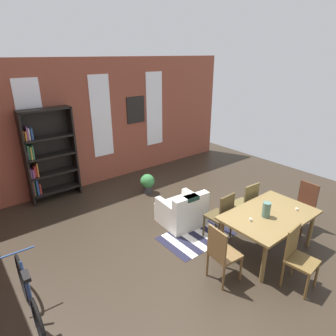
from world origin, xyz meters
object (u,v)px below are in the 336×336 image
(bookshelf_tall, at_px, (47,156))
(potted_plant_by_shelf, at_px, (148,182))
(dining_chair_head_left, at_px, (222,253))
(bicycle_second, at_px, (30,299))
(vase_on_table, at_px, (266,210))
(armchair_white, at_px, (182,212))
(dining_table, at_px, (269,218))
(dining_chair_far_left, at_px, (221,215))
(dining_chair_head_right, at_px, (303,205))
(dining_chair_near_left, at_px, (298,256))
(dining_chair_far_right, at_px, (246,203))

(bookshelf_tall, height_order, potted_plant_by_shelf, bookshelf_tall)
(dining_chair_head_left, xyz_separation_m, bicycle_second, (-2.47, 1.05, -0.17))
(potted_plant_by_shelf, bearing_deg, vase_on_table, -86.67)
(armchair_white, bearing_deg, vase_on_table, -74.04)
(dining_table, height_order, bookshelf_tall, bookshelf_tall)
(dining_table, height_order, dining_chair_head_left, dining_chair_head_left)
(dining_table, distance_m, dining_chair_far_left, 0.84)
(dining_chair_head_right, relative_size, dining_chair_head_left, 1.00)
(dining_table, height_order, vase_on_table, vase_on_table)
(dining_chair_far_left, relative_size, dining_chair_near_left, 1.00)
(bookshelf_tall, bearing_deg, dining_chair_near_left, -69.76)
(dining_chair_near_left, bearing_deg, armchair_white, 95.14)
(potted_plant_by_shelf, bearing_deg, dining_chair_far_right, -74.56)
(vase_on_table, bearing_deg, dining_chair_head_right, -0.15)
(dining_chair_far_right, distance_m, dining_chair_head_left, 1.72)
(dining_chair_head_left, distance_m, bicycle_second, 2.69)
(dining_chair_head_left, bearing_deg, bookshelf_tall, 103.84)
(dining_chair_far_right, distance_m, bookshelf_tall, 4.53)
(armchair_white, bearing_deg, dining_chair_head_right, -41.88)
(bicycle_second, distance_m, potted_plant_by_shelf, 3.97)
(dining_chair_near_left, bearing_deg, potted_plant_by_shelf, 89.17)
(potted_plant_by_shelf, bearing_deg, dining_chair_far_left, -91.11)
(dining_chair_far_left, bearing_deg, potted_plant_by_shelf, 88.89)
(dining_chair_far_right, xyz_separation_m, dining_chair_far_left, (-0.73, -0.00, 0.00))
(armchair_white, xyz_separation_m, potted_plant_by_shelf, (0.27, 1.62, 0.00))
(dining_table, xyz_separation_m, vase_on_table, (-0.13, -0.00, 0.21))
(dining_chair_head_right, bearing_deg, armchair_white, 138.12)
(dining_table, distance_m, bicycle_second, 3.82)
(dining_table, distance_m, potted_plant_by_shelf, 3.24)
(dining_chair_head_right, distance_m, bookshelf_tall, 5.62)
(vase_on_table, distance_m, armchair_white, 1.75)
(dining_chair_far_left, bearing_deg, dining_chair_head_right, -25.79)
(dining_table, height_order, dining_chair_near_left, dining_chair_near_left)
(dining_chair_head_left, distance_m, bookshelf_tall, 4.55)
(dining_table, bearing_deg, dining_chair_head_right, -0.17)
(dining_chair_head_right, xyz_separation_m, dining_chair_head_left, (-2.38, 0.01, 0.00))
(vase_on_table, distance_m, dining_chair_near_left, 0.86)
(dining_chair_far_right, relative_size, bicycle_second, 0.57)
(potted_plant_by_shelf, bearing_deg, dining_chair_head_right, -64.86)
(dining_chair_far_right, relative_size, dining_chair_near_left, 1.00)
(vase_on_table, relative_size, bicycle_second, 0.16)
(dining_chair_far_left, height_order, armchair_white, dining_chair_far_left)
(dining_chair_head_right, height_order, potted_plant_by_shelf, dining_chair_head_right)
(dining_chair_head_right, bearing_deg, vase_on_table, 179.85)
(dining_chair_far_left, distance_m, bicycle_second, 3.31)
(potted_plant_by_shelf, bearing_deg, bicycle_second, -147.30)
(bicycle_second, bearing_deg, dining_chair_head_left, -23.03)
(dining_chair_near_left, xyz_separation_m, bicycle_second, (-3.28, 1.80, -0.17))
(vase_on_table, distance_m, potted_plant_by_shelf, 3.26)
(dining_chair_head_right, height_order, bookshelf_tall, bookshelf_tall)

